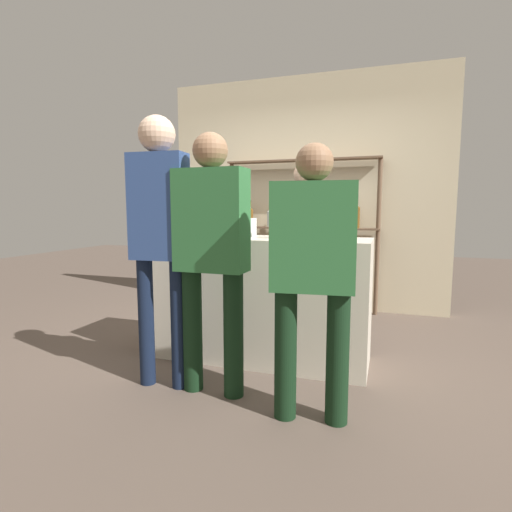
% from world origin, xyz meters
% --- Properties ---
extents(ground_plane, '(16.00, 16.00, 0.00)m').
position_xyz_m(ground_plane, '(0.00, 0.00, 0.00)').
color(ground_plane, brown).
extents(bar_counter, '(1.80, 0.57, 1.00)m').
position_xyz_m(bar_counter, '(0.00, 0.00, 0.50)').
color(bar_counter, beige).
rests_on(bar_counter, ground_plane).
extents(back_wall, '(3.40, 0.12, 2.80)m').
position_xyz_m(back_wall, '(0.00, 1.89, 1.40)').
color(back_wall, beige).
rests_on(back_wall, ground_plane).
extents(back_shelf, '(1.83, 0.18, 1.80)m').
position_xyz_m(back_shelf, '(0.01, 1.71, 1.17)').
color(back_shelf, brown).
rests_on(back_shelf, ground_plane).
extents(counter_bottle_0, '(0.08, 0.08, 0.33)m').
position_xyz_m(counter_bottle_0, '(0.27, -0.06, 1.12)').
color(counter_bottle_0, black).
rests_on(counter_bottle_0, bar_counter).
extents(counter_bottle_1, '(0.07, 0.07, 0.37)m').
position_xyz_m(counter_bottle_1, '(0.39, -0.00, 1.14)').
color(counter_bottle_1, silver).
rests_on(counter_bottle_1, bar_counter).
extents(counter_bottle_2, '(0.08, 0.08, 0.34)m').
position_xyz_m(counter_bottle_2, '(0.57, 0.08, 1.13)').
color(counter_bottle_2, '#0F1956').
rests_on(counter_bottle_2, bar_counter).
extents(counter_bottle_3, '(0.08, 0.08, 0.33)m').
position_xyz_m(counter_bottle_3, '(-0.45, -0.19, 1.12)').
color(counter_bottle_3, brown).
rests_on(counter_bottle_3, bar_counter).
extents(wine_glass, '(0.08, 0.08, 0.17)m').
position_xyz_m(wine_glass, '(-0.54, 0.10, 1.12)').
color(wine_glass, silver).
rests_on(wine_glass, bar_counter).
extents(ice_bucket, '(0.21, 0.21, 0.19)m').
position_xyz_m(ice_bucket, '(0.67, -0.08, 1.09)').
color(ice_bucket, '#B2B2B7').
rests_on(ice_bucket, bar_counter).
extents(cork_jar, '(0.13, 0.13, 0.15)m').
position_xyz_m(cork_jar, '(-0.10, 0.11, 1.07)').
color(cork_jar, silver).
rests_on(cork_jar, bar_counter).
extents(server_behind_counter, '(0.44, 0.24, 1.67)m').
position_xyz_m(server_behind_counter, '(0.20, 0.92, 0.99)').
color(server_behind_counter, black).
rests_on(server_behind_counter, ground_plane).
extents(customer_left, '(0.39, 0.24, 1.83)m').
position_xyz_m(customer_left, '(-0.45, -0.70, 1.12)').
color(customer_left, '#121C33').
rests_on(customer_left, ground_plane).
extents(customer_center, '(0.47, 0.22, 1.70)m').
position_xyz_m(customer_center, '(-0.07, -0.69, 1.00)').
color(customer_center, black).
rests_on(customer_center, ground_plane).
extents(customer_right, '(0.49, 0.26, 1.58)m').
position_xyz_m(customer_right, '(0.61, -0.83, 0.92)').
color(customer_right, black).
rests_on(customer_right, ground_plane).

